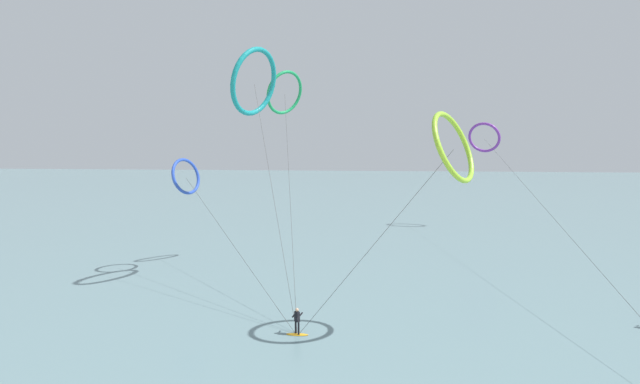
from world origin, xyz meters
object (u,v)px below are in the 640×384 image
Objects in this scene: surfer_amber at (297,323)px; kite_violet at (484,138)px; kite_emerald at (285,93)px; kite_teal at (254,82)px; kite_lime at (453,147)px; kite_cobalt at (186,177)px.

kite_violet reaches higher than surfer_amber.
kite_emerald is (-3.87, 16.90, 15.83)m from surfer_amber.
kite_teal is at bearing 28.34° from kite_emerald.
kite_lime is 0.72× the size of kite_emerald.
kite_teal is 1.42× the size of kite_lime.
kite_teal is 1.02× the size of kite_emerald.
kite_cobalt is at bearing -28.32° from kite_emerald.
kite_violet is at bearing -28.86° from kite_cobalt.
kite_cobalt is (-7.28, 3.27, -7.86)m from kite_teal.
kite_lime is (-10.89, -40.17, -1.18)m from kite_violet.
kite_teal is 1.31× the size of kite_cobalt.
kite_emerald is at bearing -166.28° from kite_teal.
surfer_amber is 14.08m from kite_lime.
kite_emerald is at bearing 68.57° from kite_lime.
kite_violet is (24.95, 30.33, -3.97)m from kite_teal.
kite_teal is 17.92m from kite_lime.
kite_cobalt is at bearing -5.58° from surfer_amber.
kite_cobalt is (-12.28, 13.11, 8.07)m from surfer_amber.
surfer_amber is 46.42m from kite_violet.
kite_teal is 39.48m from kite_violet.
kite_lime is 0.92× the size of kite_cobalt.
kite_emerald is at bearing 72.21° from kite_violet.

